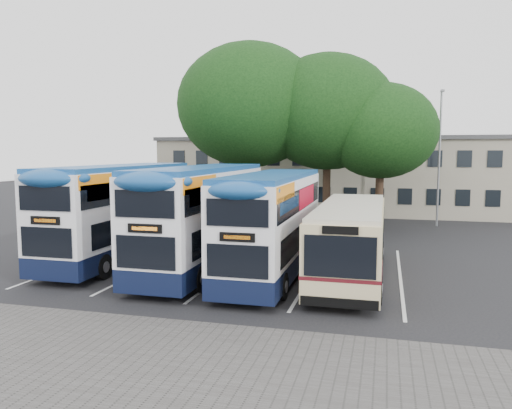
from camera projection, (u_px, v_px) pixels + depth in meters
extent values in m
plane|color=black|center=(299.00, 309.00, 16.00)|extent=(120.00, 120.00, 0.00)
cube|color=#595654|center=(179.00, 367.00, 11.69)|extent=(40.00, 6.00, 0.01)
cube|color=silver|center=(92.00, 258.00, 23.51)|extent=(0.12, 11.00, 0.01)
cube|color=silver|center=(160.00, 262.00, 22.63)|extent=(0.12, 11.00, 0.01)
cube|color=silver|center=(234.00, 267.00, 21.75)|extent=(0.12, 11.00, 0.01)
cube|color=silver|center=(313.00, 272.00, 20.88)|extent=(0.12, 11.00, 0.01)
cube|color=silver|center=(400.00, 277.00, 20.00)|extent=(0.12, 11.00, 0.01)
cube|color=#A59985|center=(354.00, 176.00, 41.66)|extent=(32.00, 8.00, 6.00)
cube|color=#4C4C4F|center=(355.00, 139.00, 41.34)|extent=(32.40, 8.40, 0.30)
cube|color=black|center=(350.00, 195.00, 37.93)|extent=(30.00, 0.06, 1.20)
cube|color=black|center=(351.00, 158.00, 37.64)|extent=(30.00, 0.06, 1.20)
cylinder|color=gray|center=(439.00, 159.00, 33.27)|extent=(0.14, 0.14, 9.00)
cube|color=gray|center=(442.00, 91.00, 32.79)|extent=(0.12, 0.80, 0.12)
cube|color=gray|center=(442.00, 91.00, 32.41)|extent=(0.25, 0.50, 0.12)
cylinder|color=black|center=(250.00, 182.00, 33.42)|extent=(0.50, 0.50, 5.92)
ellipsoid|color=black|center=(250.00, 105.00, 32.88)|extent=(9.61, 9.61, 8.17)
cylinder|color=black|center=(327.00, 186.00, 32.78)|extent=(0.50, 0.50, 5.56)
ellipsoid|color=black|center=(328.00, 112.00, 32.27)|extent=(8.80, 8.80, 7.48)
cylinder|color=black|center=(379.00, 195.00, 31.31)|extent=(0.50, 0.50, 4.63)
ellipsoid|color=black|center=(381.00, 131.00, 30.89)|extent=(6.96, 6.96, 5.92)
cube|color=black|center=(122.00, 245.00, 23.23)|extent=(2.50, 10.50, 0.80)
cube|color=white|center=(120.00, 203.00, 23.03)|extent=(2.50, 10.50, 3.10)
cube|color=#184D90|center=(119.00, 168.00, 22.86)|extent=(2.45, 10.29, 0.30)
cube|color=black|center=(124.00, 220.00, 23.41)|extent=(2.54, 9.30, 1.00)
cube|color=black|center=(120.00, 188.00, 22.95)|extent=(2.54, 9.90, 0.90)
cube|color=orange|center=(103.00, 181.00, 19.26)|extent=(0.02, 3.20, 0.55)
cube|color=black|center=(45.00, 221.00, 17.96)|extent=(1.20, 0.06, 0.30)
cylinder|color=black|center=(132.00, 237.00, 26.47)|extent=(0.30, 1.00, 1.00)
cylinder|color=black|center=(171.00, 239.00, 25.91)|extent=(0.30, 1.00, 1.00)
cylinder|color=black|center=(53.00, 264.00, 20.22)|extent=(0.30, 1.00, 1.00)
cylinder|color=black|center=(103.00, 267.00, 19.65)|extent=(0.30, 1.00, 1.00)
cube|color=black|center=(203.00, 253.00, 21.41)|extent=(2.49, 10.47, 0.80)
cube|color=white|center=(203.00, 208.00, 21.21)|extent=(2.49, 10.47, 3.09)
cube|color=#184D90|center=(202.00, 170.00, 21.04)|extent=(2.44, 10.26, 0.30)
cube|color=black|center=(205.00, 226.00, 21.58)|extent=(2.53, 9.28, 1.00)
cube|color=black|center=(202.00, 191.00, 21.13)|extent=(2.53, 9.87, 0.90)
cube|color=orange|center=(201.00, 184.00, 17.45)|extent=(0.02, 3.19, 0.55)
cube|color=black|center=(145.00, 228.00, 16.15)|extent=(1.20, 0.06, 0.30)
cylinder|color=black|center=(203.00, 243.00, 24.64)|extent=(0.30, 1.00, 1.00)
cylinder|color=black|center=(247.00, 246.00, 24.08)|extent=(0.30, 1.00, 1.00)
cylinder|color=black|center=(141.00, 275.00, 18.41)|extent=(0.30, 1.00, 1.00)
cylinder|color=black|center=(199.00, 279.00, 17.84)|extent=(0.30, 1.00, 1.00)
cube|color=black|center=(273.00, 259.00, 20.28)|extent=(2.36, 9.90, 0.75)
cube|color=white|center=(273.00, 214.00, 20.09)|extent=(2.36, 9.90, 2.92)
cube|color=#184D90|center=(273.00, 177.00, 19.93)|extent=(2.31, 9.70, 0.28)
cube|color=black|center=(274.00, 233.00, 20.44)|extent=(2.40, 8.77, 0.94)
cube|color=black|center=(273.00, 198.00, 20.02)|extent=(2.40, 9.34, 0.85)
cube|color=orange|center=(286.00, 192.00, 16.53)|extent=(0.02, 3.02, 0.52)
cube|color=black|center=(237.00, 237.00, 15.30)|extent=(1.13, 0.06, 0.28)
cylinder|color=black|center=(264.00, 249.00, 23.34)|extent=(0.28, 0.94, 0.94)
cylinder|color=black|center=(309.00, 251.00, 22.80)|extent=(0.28, 0.94, 0.94)
cylinder|color=black|center=(222.00, 282.00, 17.44)|extent=(0.28, 0.94, 0.94)
cylinder|color=black|center=(282.00, 286.00, 16.90)|extent=(0.28, 0.94, 0.94)
cube|color=#AE0B24|center=(307.00, 196.00, 20.85)|extent=(0.02, 3.77, 0.80)
cube|color=beige|center=(351.00, 239.00, 19.78)|extent=(2.46, 9.85, 2.51)
cube|color=beige|center=(352.00, 207.00, 19.64)|extent=(2.36, 9.46, 0.20)
cube|color=black|center=(352.00, 227.00, 20.21)|extent=(2.50, 7.88, 0.89)
cube|color=#591119|center=(351.00, 250.00, 19.82)|extent=(2.49, 9.87, 0.12)
cube|color=black|center=(340.00, 257.00, 14.98)|extent=(2.17, 0.06, 1.28)
cylinder|color=black|center=(310.00, 285.00, 16.95)|extent=(0.30, 0.99, 0.99)
cylinder|color=black|center=(378.00, 290.00, 16.39)|extent=(0.30, 0.99, 0.99)
cylinder|color=black|center=(330.00, 250.00, 23.01)|extent=(0.30, 0.99, 0.99)
cylinder|color=black|center=(380.00, 252.00, 22.46)|extent=(0.30, 0.99, 0.99)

